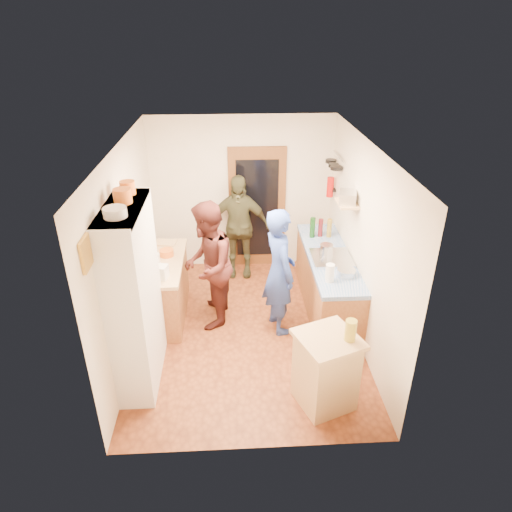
{
  "coord_description": "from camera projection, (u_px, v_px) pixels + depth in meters",
  "views": [
    {
      "loc": [
        -0.17,
        -5.22,
        3.9
      ],
      "look_at": [
        0.13,
        0.15,
        1.09
      ],
      "focal_mm": 32.0,
      "sensor_mm": 36.0,
      "label": 1
    }
  ],
  "objects": [
    {
      "name": "bottle_a",
      "position": [
        312.0,
        227.0,
        6.98
      ],
      "size": [
        0.09,
        0.09,
        0.32
      ],
      "primitive_type": "cylinder",
      "rotation": [
        0.0,
        0.0,
        0.07
      ],
      "color": "#143F14",
      "rests_on": "right_counter_top"
    },
    {
      "name": "wall_right",
      "position": [
        363.0,
        245.0,
        5.91
      ],
      "size": [
        0.02,
        4.0,
        2.6
      ],
      "primitive_type": "cube",
      "color": "silver",
      "rests_on": "ground"
    },
    {
      "name": "picture_frame",
      "position": [
        86.0,
        254.0,
        4.04
      ],
      "size": [
        0.03,
        0.25,
        0.3
      ],
      "primitive_type": "cube",
      "color": "gold",
      "rests_on": "wall_left"
    },
    {
      "name": "right_counter_top",
      "position": [
        329.0,
        257.0,
        6.53
      ],
      "size": [
        0.62,
        2.22,
        0.06
      ],
      "primitive_type": "cube",
      "color": "#0943A5",
      "rests_on": "right_counter_base"
    },
    {
      "name": "left_counter_base",
      "position": [
        163.0,
        290.0,
        6.57
      ],
      "size": [
        0.6,
        1.4,
        0.85
      ],
      "primitive_type": "cube",
      "color": "#9F6738",
      "rests_on": "ground"
    },
    {
      "name": "ceiling",
      "position": [
        246.0,
        145.0,
        5.23
      ],
      "size": [
        3.0,
        4.0,
        0.02
      ],
      "primitive_type": "cube",
      "color": "silver",
      "rests_on": "ground"
    },
    {
      "name": "mixing_bowl",
      "position": [
        346.0,
        273.0,
        5.97
      ],
      "size": [
        0.3,
        0.3,
        0.09
      ],
      "primitive_type": "cylinder",
      "rotation": [
        0.0,
        0.0,
        0.3
      ],
      "color": "silver",
      "rests_on": "right_counter_top"
    },
    {
      "name": "bottle_c",
      "position": [
        329.0,
        228.0,
        6.99
      ],
      "size": [
        0.08,
        0.08,
        0.29
      ],
      "primitive_type": "cylinder",
      "rotation": [
        0.0,
        0.0,
        0.14
      ],
      "color": "olive",
      "rests_on": "right_counter_top"
    },
    {
      "name": "wall_front",
      "position": [
        255.0,
        348.0,
        4.05
      ],
      "size": [
        3.0,
        0.02,
        2.6
      ],
      "primitive_type": "cube",
      "color": "silver",
      "rests_on": "ground"
    },
    {
      "name": "chopping_board",
      "position": [
        166.0,
        243.0,
        6.85
      ],
      "size": [
        0.33,
        0.27,
        0.02
      ],
      "primitive_type": "cube",
      "rotation": [
        0.0,
        0.0,
        -0.18
      ],
      "color": "#D3B57E",
      "rests_on": "left_counter_top"
    },
    {
      "name": "bottle_b",
      "position": [
        321.0,
        228.0,
        7.02
      ],
      "size": [
        0.07,
        0.07,
        0.28
      ],
      "primitive_type": "cylinder",
      "rotation": [
        0.0,
        0.0,
        0.03
      ],
      "color": "#591419",
      "rests_on": "right_counter_top"
    },
    {
      "name": "oil_jar",
      "position": [
        351.0,
        330.0,
        4.73
      ],
      "size": [
        0.16,
        0.16,
        0.24
      ],
      "primitive_type": "cylinder",
      "rotation": [
        0.0,
        0.0,
        0.37
      ],
      "color": "#AD9E2D",
      "rests_on": "island_top"
    },
    {
      "name": "person_back",
      "position": [
        239.0,
        227.0,
        7.47
      ],
      "size": [
        1.06,
        0.51,
        1.75
      ],
      "primitive_type": "imported",
      "rotation": [
        0.0,
        0.0,
        -0.09
      ],
      "color": "#3C3C25",
      "rests_on": "ground"
    },
    {
      "name": "orange_pot_a",
      "position": [
        123.0,
        196.0,
        4.7
      ],
      "size": [
        0.19,
        0.19,
        0.15
      ],
      "primitive_type": "cylinder",
      "color": "orange",
      "rests_on": "hutch_top_shelf"
    },
    {
      "name": "wall_shelf",
      "position": [
        347.0,
        203.0,
        6.11
      ],
      "size": [
        0.26,
        0.42,
        0.03
      ],
      "primitive_type": "cube",
      "color": "#D3B57E",
      "rests_on": "wall_right"
    },
    {
      "name": "door_frame",
      "position": [
        257.0,
        209.0,
        7.7
      ],
      "size": [
        0.95,
        0.06,
        2.1
      ],
      "primitive_type": "cube",
      "color": "brown",
      "rests_on": "ground"
    },
    {
      "name": "toaster",
      "position": [
        158.0,
        272.0,
        5.9
      ],
      "size": [
        0.27,
        0.21,
        0.18
      ],
      "primitive_type": "cube",
      "rotation": [
        0.0,
        0.0,
        -0.23
      ],
      "color": "white",
      "rests_on": "left_counter_top"
    },
    {
      "name": "orange_pot_b",
      "position": [
        128.0,
        188.0,
        4.94
      ],
      "size": [
        0.16,
        0.16,
        0.15
      ],
      "primitive_type": "cylinder",
      "color": "orange",
      "rests_on": "hutch_top_shelf"
    },
    {
      "name": "pan_rail",
      "position": [
        338.0,
        156.0,
        6.91
      ],
      "size": [
        0.02,
        0.65,
        0.02
      ],
      "primitive_type": "cylinder",
      "rotation": [
        1.57,
        0.0,
        0.0
      ],
      "color": "silver",
      "rests_on": "wall_right"
    },
    {
      "name": "door_glass",
      "position": [
        257.0,
        209.0,
        7.67
      ],
      "size": [
        0.7,
        0.02,
        1.7
      ],
      "primitive_type": "cube",
      "color": "black",
      "rests_on": "door_frame"
    },
    {
      "name": "cutting_board",
      "position": [
        322.0,
        337.0,
        4.84
      ],
      "size": [
        0.43,
        0.39,
        0.02
      ],
      "primitive_type": "cube",
      "rotation": [
        0.0,
        0.0,
        0.37
      ],
      "color": "white",
      "rests_on": "island_top"
    },
    {
      "name": "kettle",
      "position": [
        154.0,
        260.0,
        6.21
      ],
      "size": [
        0.18,
        0.18,
        0.17
      ],
      "primitive_type": "cylinder",
      "rotation": [
        0.0,
        0.0,
        -0.17
      ],
      "color": "white",
      "rests_on": "left_counter_top"
    },
    {
      "name": "person_left",
      "position": [
        211.0,
        264.0,
        6.25
      ],
      "size": [
        0.76,
        0.94,
        1.82
      ],
      "primitive_type": "imported",
      "rotation": [
        0.0,
        0.0,
        -1.65
      ],
      "color": "#401A16",
      "rests_on": "ground"
    },
    {
      "name": "left_counter_top",
      "position": [
        160.0,
        263.0,
        6.37
      ],
      "size": [
        0.64,
        1.44,
        0.05
      ],
      "primitive_type": "cube",
      "color": "#D3B57E",
      "rests_on": "left_counter_base"
    },
    {
      "name": "hutch_body",
      "position": [
        135.0,
        298.0,
        5.15
      ],
      "size": [
        0.4,
        1.2,
        2.2
      ],
      "primitive_type": "cube",
      "color": "silver",
      "rests_on": "ground"
    },
    {
      "name": "island_top",
      "position": [
        328.0,
        339.0,
        4.82
      ],
      "size": [
        0.8,
        0.8,
        0.05
      ],
      "primitive_type": "cube",
      "rotation": [
        0.0,
        0.0,
        0.37
      ],
      "color": "#D3B57E",
      "rests_on": "island_base"
    },
    {
      "name": "orange_bowl",
      "position": [
        167.0,
        253.0,
        6.48
      ],
      "size": [
        0.23,
        0.23,
        0.09
      ],
      "primitive_type": "cylinder",
      "rotation": [
        0.0,
        0.0,
        -0.18
      ],
      "color": "orange",
      "rests_on": "left_counter_top"
    },
    {
      "name": "fire_extinguisher",
      "position": [
        330.0,
        187.0,
        7.31
      ],
      "size": [
        0.11,
        0.11,
        0.32
      ],
      "primitive_type": "cylinder",
      "color": "red",
      "rests_on": "wall_right"
    },
    {
      "name": "pan_hang_a",
      "position": [
        336.0,
        168.0,
        6.81
      ],
      "size": [
        0.18,
        0.18,
        0.05
      ],
      "primitive_type": "cylinder",
      "color": "black",
      "rests_on": "pan_rail"
    },
    {
      "name": "person_hob",
      "position": [
        282.0,
        272.0,
        6.08
      ],
      "size": [
        0.59,
        0.75,
        1.79
      ],
      "primitive_type": "imported",
      "rotation": [
        0.0,
        0.0,
        1.85
      ],
      "color": "#2B449C",
      "rests_on": "ground"
    },
    {
      "name": "paper_towel",
      "position": [
        330.0,
        273.0,
        5.81
      ],
      "size": [
        0.13,
        0.13,
        0.24
      ],
      "primitive_type": "cylinder",
      "rotation": [
        0.0,
        0.0,
        -0.2
      ],
      "color": "white",
      "rests_on": "right_counter_top"
    },
    {
      "name": "wall_back",
      "position": [
        242.0,
        194.0,
        7.61
      ],
      "size": [
        3.0,
        0.02,
        2.6
      ],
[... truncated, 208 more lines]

